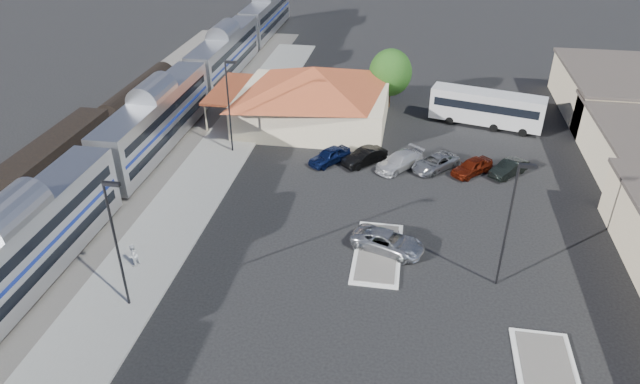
# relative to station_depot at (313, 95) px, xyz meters

# --- Properties ---
(ground) EXTENTS (280.00, 280.00, 0.00)m
(ground) POSITION_rel_station_depot_xyz_m (4.56, -24.00, -3.13)
(ground) COLOR black
(ground) RESTS_ON ground
(railbed) EXTENTS (16.00, 100.00, 0.12)m
(railbed) POSITION_rel_station_depot_xyz_m (-16.44, -16.00, -3.07)
(railbed) COLOR #4C4944
(railbed) RESTS_ON ground
(platform) EXTENTS (5.50, 92.00, 0.18)m
(platform) POSITION_rel_station_depot_xyz_m (-7.44, -18.00, -3.04)
(platform) COLOR gray
(platform) RESTS_ON ground
(passenger_train) EXTENTS (3.00, 104.00, 5.55)m
(passenger_train) POSITION_rel_station_depot_xyz_m (-13.44, -8.60, -0.26)
(passenger_train) COLOR silver
(passenger_train) RESTS_ON ground
(freight_cars) EXTENTS (2.80, 46.00, 4.00)m
(freight_cars) POSITION_rel_station_depot_xyz_m (-19.44, -15.88, -1.21)
(freight_cars) COLOR black
(freight_cars) RESTS_ON ground
(station_depot) EXTENTS (18.35, 12.24, 6.20)m
(station_depot) POSITION_rel_station_depot_xyz_m (0.00, 0.00, 0.00)
(station_depot) COLOR #BEAE8B
(station_depot) RESTS_ON ground
(traffic_island_south) EXTENTS (3.30, 7.50, 0.21)m
(traffic_island_south) POSITION_rel_station_depot_xyz_m (8.56, -22.00, -3.03)
(traffic_island_south) COLOR silver
(traffic_island_south) RESTS_ON ground
(traffic_island_north) EXTENTS (3.30, 7.50, 0.21)m
(traffic_island_north) POSITION_rel_station_depot_xyz_m (18.56, -32.00, -3.03)
(traffic_island_north) COLOR silver
(traffic_island_north) RESTS_ON ground
(lamp_plat_s) EXTENTS (1.08, 0.25, 9.00)m
(lamp_plat_s) POSITION_rel_station_depot_xyz_m (-6.34, -30.00, 2.21)
(lamp_plat_s) COLOR black
(lamp_plat_s) RESTS_ON ground
(lamp_plat_n) EXTENTS (1.08, 0.25, 9.00)m
(lamp_plat_n) POSITION_rel_station_depot_xyz_m (-6.34, -8.00, 2.21)
(lamp_plat_n) COLOR black
(lamp_plat_n) RESTS_ON ground
(lamp_lot) EXTENTS (1.08, 0.25, 9.00)m
(lamp_lot) POSITION_rel_station_depot_xyz_m (16.66, -24.00, 2.21)
(lamp_lot) COLOR black
(lamp_lot) RESTS_ON ground
(tree_depot) EXTENTS (4.71, 4.71, 6.63)m
(tree_depot) POSITION_rel_station_depot_xyz_m (7.56, 6.00, 0.89)
(tree_depot) COLOR #382314
(tree_depot) RESTS_ON ground
(suv) EXTENTS (5.76, 3.96, 1.46)m
(suv) POSITION_rel_station_depot_xyz_m (9.23, -21.45, -2.40)
(suv) COLOR #A3A5AA
(suv) RESTS_ON ground
(coach_bus) EXTENTS (11.69, 5.22, 3.67)m
(coach_bus) POSITION_rel_station_depot_xyz_m (17.84, 2.37, -1.02)
(coach_bus) COLOR white
(coach_bus) RESTS_ON ground
(person_b) EXTENTS (0.83, 0.95, 1.66)m
(person_b) POSITION_rel_station_depot_xyz_m (-7.82, -26.30, -2.12)
(person_b) COLOR white
(person_b) RESTS_ON platform
(parked_car_a) EXTENTS (4.00, 4.41, 1.45)m
(parked_car_a) POSITION_rel_station_depot_xyz_m (3.06, -8.68, -2.40)
(parked_car_a) COLOR #0D1A45
(parked_car_a) RESTS_ON ground
(parked_car_b) EXTENTS (4.18, 4.27, 1.46)m
(parked_car_b) POSITION_rel_station_depot_xyz_m (6.26, -8.38, -2.40)
(parked_car_b) COLOR black
(parked_car_b) RESTS_ON ground
(parked_car_c) EXTENTS (4.79, 5.27, 1.48)m
(parked_car_c) POSITION_rel_station_depot_xyz_m (9.46, -8.68, -2.39)
(parked_car_c) COLOR silver
(parked_car_c) RESTS_ON ground
(parked_car_d) EXTENTS (4.87, 4.98, 1.33)m
(parked_car_d) POSITION_rel_station_depot_xyz_m (12.66, -8.38, -2.47)
(parked_car_d) COLOR gray
(parked_car_d) RESTS_ON ground
(parked_car_e) EXTENTS (4.14, 4.23, 1.44)m
(parked_car_e) POSITION_rel_station_depot_xyz_m (15.86, -8.68, -2.41)
(parked_car_e) COLOR maroon
(parked_car_e) RESTS_ON ground
(parked_car_f) EXTENTS (3.81, 4.01, 1.35)m
(parked_car_f) POSITION_rel_station_depot_xyz_m (19.06, -8.38, -2.45)
(parked_car_f) COLOR black
(parked_car_f) RESTS_ON ground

